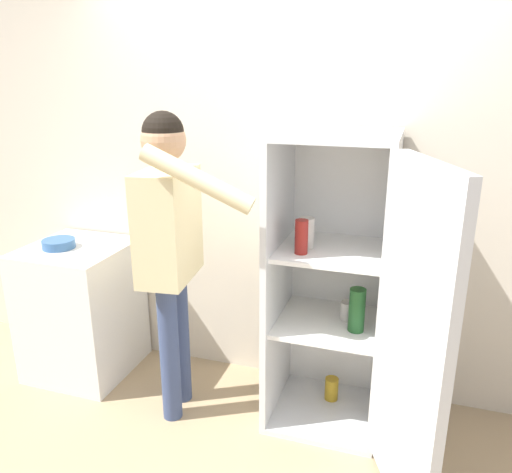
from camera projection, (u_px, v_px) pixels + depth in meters
name	position (u px, v px, depth m)	size (l,w,h in m)	color
wall_back	(290.00, 188.00, 3.02)	(7.00, 0.06, 2.55)	beige
refrigerator	(347.00, 294.00, 2.63)	(0.90, 1.18, 1.66)	silver
person	(170.00, 231.00, 2.70)	(0.71, 0.58, 1.76)	#384770
counter	(82.00, 309.00, 3.33)	(0.62, 0.63, 0.88)	white
bowl	(59.00, 244.00, 3.16)	(0.20, 0.20, 0.06)	#335B8E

